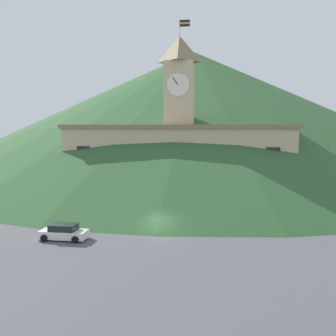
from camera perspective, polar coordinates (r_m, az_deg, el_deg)
ground_plane at (r=38.62m, az=-1.45°, el=-9.82°), size 160.00×160.00×0.00m
civic_building at (r=59.98m, az=1.71°, el=2.06°), size 34.98×12.50×27.21m
banner_fence at (r=51.67m, az=0.78°, el=-4.20°), size 33.09×0.12×2.65m
hillside_backdrop at (r=100.55m, az=3.86°, el=8.74°), size 130.13×130.13×30.29m
street_lamp_left at (r=54.56m, az=-11.93°, el=-1.44°), size 1.26×0.36×4.83m
street_lamp_far_left at (r=51.81m, az=1.95°, el=-1.43°), size 1.26×0.36×5.23m
street_lamp_center at (r=52.16m, az=14.34°, el=-2.29°), size 1.26×0.36×4.21m
car_blue_van at (r=49.86m, az=-7.91°, el=-5.07°), size 5.27×2.77×2.10m
car_white_taxi at (r=37.53m, az=-15.61°, el=-9.42°), size 4.55×2.24×1.50m
car_yellow_coupe at (r=48.60m, az=11.92°, el=-5.84°), size 4.26×2.25×1.35m
pedestrian at (r=48.31m, az=5.44°, el=-5.35°), size 0.45×0.45×1.84m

